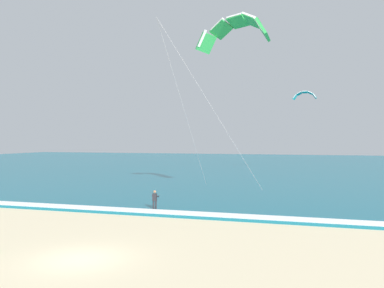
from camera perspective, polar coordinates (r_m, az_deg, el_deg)
ground_plane at (r=20.87m, az=-15.58°, el=-15.48°), size 200.00×200.00×0.00m
sea at (r=88.67m, az=9.58°, el=-2.98°), size 200.00×120.00×0.20m
surf_foam at (r=31.25m, az=-3.77°, el=-9.59°), size 200.00×1.60×0.04m
surfboard at (r=32.79m, az=-5.31°, el=-9.44°), size 0.50×1.42×0.09m
kitesurfer at (r=32.66m, az=-5.30°, el=-7.86°), size 0.55×0.53×1.69m
kite_primary at (r=40.68m, az=6.09°, el=15.92°), size 8.47×10.54×16.62m
kite_distant at (r=71.13m, az=15.70°, el=6.78°), size 4.01×1.46×1.46m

